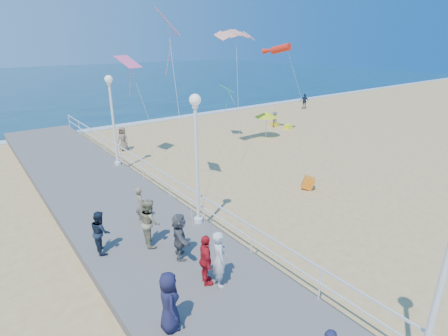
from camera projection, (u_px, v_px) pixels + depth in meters
ground at (287, 198)px, 17.78m from camera, size 160.00×160.00×0.00m
ocean at (35, 82)px, 66.46m from camera, size 160.00×90.00×0.05m
surf_line at (128, 124)px, 33.12m from camera, size 160.00×1.20×0.04m
boardwalk at (152, 243)px, 13.47m from camera, size 5.00×44.00×0.40m
railing at (204, 202)px, 14.49m from camera, size 0.05×42.00×0.55m
lamp_post_mid at (196, 148)px, 13.49m from camera, size 0.44×0.44×5.32m
lamp_post_far at (112, 112)px, 20.23m from camera, size 0.44×0.44×5.32m
woman_holding_toddler at (219, 259)px, 10.61m from camera, size 0.65×0.78×1.84m
toddler_held at (220, 246)px, 10.70m from camera, size 0.40×0.45×0.77m
spectator_1 at (150, 222)px, 12.77m from camera, size 0.86×1.00×1.80m
spectator_3 at (206, 260)px, 10.66m from camera, size 0.74×1.07×1.69m
spectator_4 at (169, 302)px, 8.98m from camera, size 0.76×0.95×1.69m
spectator_5 at (179, 236)px, 11.99m from camera, size 1.06×1.63×1.68m
spectator_6 at (140, 205)px, 14.43m from camera, size 0.39×0.57×1.55m
spectator_7 at (101, 232)px, 12.35m from camera, size 0.66×0.82×1.58m
beach_walker_a at (275, 119)px, 32.00m from camera, size 1.07×0.90×1.44m
beach_walker_b at (304, 101)px, 40.58m from camera, size 1.09×0.86×1.73m
beach_walker_c at (123, 139)px, 25.12m from camera, size 0.93×1.01×1.74m
box_kite at (308, 184)px, 18.74m from camera, size 0.88×0.90×0.74m
beach_umbrella at (267, 114)px, 28.18m from camera, size 1.90×1.90×2.14m
beach_chair_left at (274, 124)px, 32.43m from camera, size 0.55×0.55×0.40m
beach_chair_right at (288, 127)px, 31.49m from camera, size 0.55×0.55×0.40m
kite_parafoil at (236, 33)px, 22.58m from camera, size 3.01×0.94×0.65m
kite_windsock at (281, 49)px, 27.06m from camera, size 1.02×2.74×1.09m
kite_diamond_pink at (128, 62)px, 21.21m from camera, size 1.71×1.64×0.72m
kite_diamond_green at (227, 89)px, 27.15m from camera, size 1.45×1.51×0.58m
kite_diamond_redwhite at (167, 22)px, 15.23m from camera, size 1.59×1.79×1.13m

